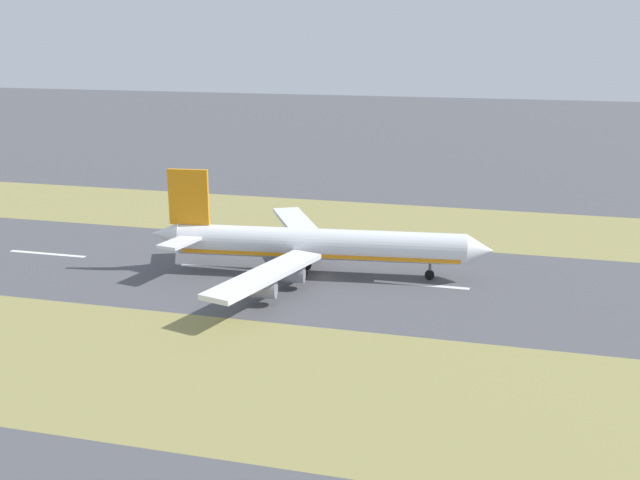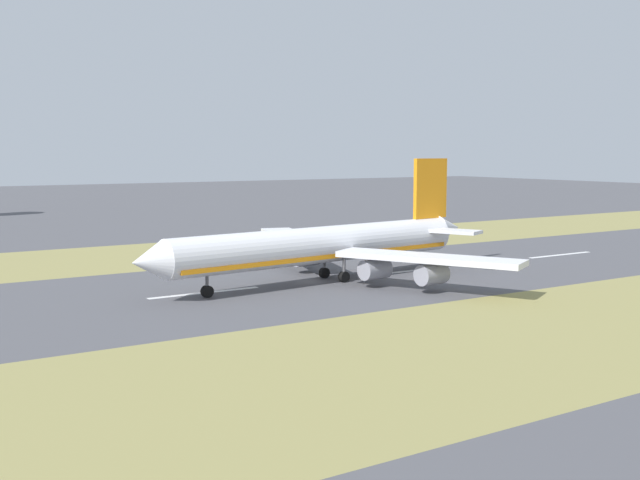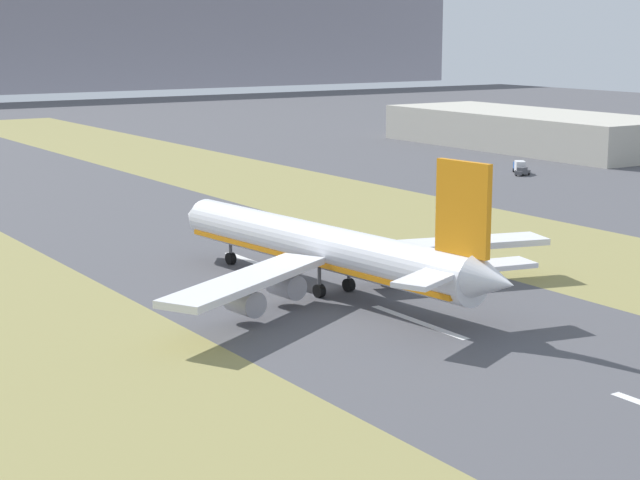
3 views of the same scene
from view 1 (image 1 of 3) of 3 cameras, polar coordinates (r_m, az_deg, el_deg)
name	(u,v)px [view 1 (image 1 of 3)]	position (r m, az deg, el deg)	size (l,w,h in m)	color
ground_plane	(324,277)	(145.45, 0.28, -2.81)	(800.00, 800.00, 0.00)	#4C4C51
grass_median_west	(368,221)	(187.62, 3.68, 1.45)	(40.00, 600.00, 0.01)	olive
grass_median_east	(243,377)	(105.65, -5.87, -10.37)	(40.00, 600.00, 0.01)	olive
centreline_dash_near	(48,254)	(170.40, -20.04, -0.99)	(1.20, 18.00, 0.01)	silver
centreline_dash_mid	(222,268)	(151.76, -7.45, -2.15)	(1.20, 18.00, 0.01)	silver
centreline_dash_far	(421,285)	(142.22, 7.71, -3.40)	(1.20, 18.00, 0.01)	silver
airplane_main_jet	(310,244)	(145.34, -0.74, -0.34)	(63.73, 67.19, 20.20)	white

